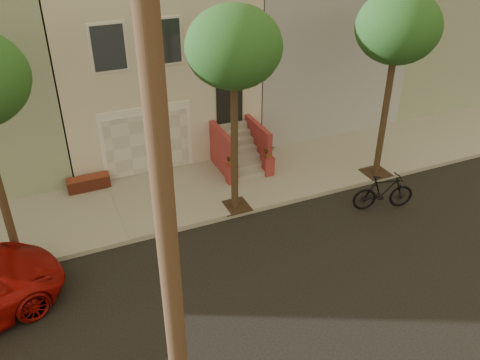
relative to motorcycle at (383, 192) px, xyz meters
name	(u,v)px	position (x,y,z in m)	size (l,w,h in m)	color
ground	(259,297)	(-5.42, -2.14, -0.61)	(90.00, 90.00, 0.00)	black
sidewalk	(191,193)	(-5.42, 3.21, -0.53)	(40.00, 3.70, 0.15)	gray
house_row	(138,44)	(-5.42, 9.05, 3.04)	(33.10, 11.70, 7.00)	beige
tree_mid	(234,49)	(-4.42, 1.76, 4.65)	(2.70, 2.57, 6.30)	#2D2116
tree_right	(398,28)	(1.08, 1.76, 4.65)	(2.70, 2.57, 6.30)	#2D2116
motorcycle	(383,192)	(0.00, 0.00, 0.00)	(0.57, 2.02, 1.21)	black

